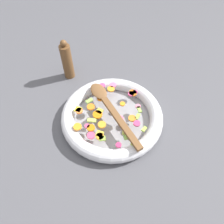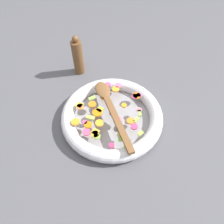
# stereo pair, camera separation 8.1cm
# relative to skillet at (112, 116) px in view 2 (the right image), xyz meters

# --- Properties ---
(ground_plane) EXTENTS (4.00, 4.00, 0.00)m
(ground_plane) POSITION_rel_skillet_xyz_m (0.00, 0.00, -0.02)
(ground_plane) COLOR #4C4C51
(skillet) EXTENTS (0.39, 0.39, 0.05)m
(skillet) POSITION_rel_skillet_xyz_m (0.00, 0.00, 0.00)
(skillet) COLOR gray
(skillet) RESTS_ON ground_plane
(chopped_vegetables) EXTENTS (0.31, 0.27, 0.01)m
(chopped_vegetables) POSITION_rel_skillet_xyz_m (-0.01, 0.01, 0.03)
(chopped_vegetables) COLOR orange
(chopped_vegetables) RESTS_ON skillet
(wooden_spoon) EXTENTS (0.31, 0.21, 0.01)m
(wooden_spoon) POSITION_rel_skillet_xyz_m (0.02, 0.01, 0.04)
(wooden_spoon) COLOR brown
(wooden_spoon) RESTS_ON chopped_vegetables
(pepper_mill) EXTENTS (0.05, 0.05, 0.19)m
(pepper_mill) POSITION_rel_skillet_xyz_m (0.24, 0.20, 0.06)
(pepper_mill) COLOR brown
(pepper_mill) RESTS_ON ground_plane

